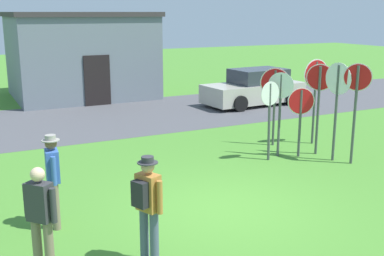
{
  "coord_description": "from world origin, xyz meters",
  "views": [
    {
      "loc": [
        -4.58,
        -7.73,
        3.83
      ],
      "look_at": [
        0.11,
        1.63,
        1.3
      ],
      "focal_mm": 44.96,
      "sensor_mm": 36.0,
      "label": 1
    }
  ],
  "objects_px": {
    "parked_car_on_street": "(254,88)",
    "stop_sign_leaning_left": "(275,92)",
    "stop_sign_rear_left": "(337,94)",
    "stop_sign_tallest": "(270,108)",
    "stop_sign_rear_right": "(315,86)",
    "stop_sign_nearest": "(356,97)",
    "stop_sign_far_back": "(301,110)",
    "person_in_teal": "(41,216)",
    "stop_sign_low_front": "(280,100)",
    "stop_sign_leaning_right": "(319,94)",
    "person_near_signs": "(148,203)",
    "person_holding_notes": "(53,176)"
  },
  "relations": [
    {
      "from": "stop_sign_rear_left",
      "to": "person_holding_notes",
      "type": "relative_size",
      "value": 1.49
    },
    {
      "from": "stop_sign_leaning_left",
      "to": "stop_sign_rear_right",
      "type": "xyz_separation_m",
      "value": [
        1.17,
        -0.37,
        0.17
      ]
    },
    {
      "from": "parked_car_on_street",
      "to": "person_near_signs",
      "type": "height_order",
      "value": "person_near_signs"
    },
    {
      "from": "parked_car_on_street",
      "to": "person_holding_notes",
      "type": "distance_m",
      "value": 13.02
    },
    {
      "from": "stop_sign_leaning_left",
      "to": "person_in_teal",
      "type": "relative_size",
      "value": 1.35
    },
    {
      "from": "stop_sign_far_back",
      "to": "stop_sign_tallest",
      "type": "bearing_deg",
      "value": 171.47
    },
    {
      "from": "person_in_teal",
      "to": "stop_sign_far_back",
      "type": "bearing_deg",
      "value": 23.34
    },
    {
      "from": "stop_sign_low_front",
      "to": "person_near_signs",
      "type": "bearing_deg",
      "value": -144.28
    },
    {
      "from": "stop_sign_nearest",
      "to": "stop_sign_tallest",
      "type": "bearing_deg",
      "value": 143.44
    },
    {
      "from": "stop_sign_nearest",
      "to": "stop_sign_rear_right",
      "type": "distance_m",
      "value": 2.06
    },
    {
      "from": "stop_sign_far_back",
      "to": "person_in_teal",
      "type": "bearing_deg",
      "value": -156.66
    },
    {
      "from": "stop_sign_leaning_left",
      "to": "parked_car_on_street",
      "type": "bearing_deg",
      "value": 61.16
    },
    {
      "from": "stop_sign_far_back",
      "to": "person_in_teal",
      "type": "xyz_separation_m",
      "value": [
        -7.28,
        -3.14,
        -0.33
      ]
    },
    {
      "from": "stop_sign_rear_right",
      "to": "stop_sign_far_back",
      "type": "bearing_deg",
      "value": -144.25
    },
    {
      "from": "parked_car_on_street",
      "to": "stop_sign_leaning_left",
      "type": "height_order",
      "value": "stop_sign_leaning_left"
    },
    {
      "from": "stop_sign_leaning_right",
      "to": "stop_sign_rear_left",
      "type": "relative_size",
      "value": 0.97
    },
    {
      "from": "stop_sign_nearest",
      "to": "stop_sign_rear_left",
      "type": "height_order",
      "value": "stop_sign_nearest"
    },
    {
      "from": "stop_sign_tallest",
      "to": "stop_sign_rear_right",
      "type": "bearing_deg",
      "value": 19.26
    },
    {
      "from": "person_holding_notes",
      "to": "stop_sign_far_back",
      "type": "bearing_deg",
      "value": 12.68
    },
    {
      "from": "stop_sign_leaning_left",
      "to": "person_near_signs",
      "type": "distance_m",
      "value": 7.54
    },
    {
      "from": "stop_sign_far_back",
      "to": "stop_sign_rear_right",
      "type": "height_order",
      "value": "stop_sign_rear_right"
    },
    {
      "from": "person_holding_notes",
      "to": "stop_sign_tallest",
      "type": "bearing_deg",
      "value": 15.82
    },
    {
      "from": "stop_sign_far_back",
      "to": "stop_sign_leaning_right",
      "type": "distance_m",
      "value": 0.69
    },
    {
      "from": "person_near_signs",
      "to": "parked_car_on_street",
      "type": "bearing_deg",
      "value": 49.35
    },
    {
      "from": "stop_sign_tallest",
      "to": "person_in_teal",
      "type": "height_order",
      "value": "stop_sign_tallest"
    },
    {
      "from": "stop_sign_leaning_right",
      "to": "stop_sign_rear_left",
      "type": "height_order",
      "value": "stop_sign_rear_left"
    },
    {
      "from": "stop_sign_rear_left",
      "to": "person_holding_notes",
      "type": "height_order",
      "value": "stop_sign_rear_left"
    },
    {
      "from": "stop_sign_rear_right",
      "to": "person_in_teal",
      "type": "distance_m",
      "value": 9.45
    },
    {
      "from": "stop_sign_tallest",
      "to": "stop_sign_nearest",
      "type": "relative_size",
      "value": 0.8
    },
    {
      "from": "stop_sign_leaning_left",
      "to": "person_holding_notes",
      "type": "bearing_deg",
      "value": -157.87
    },
    {
      "from": "stop_sign_tallest",
      "to": "person_in_teal",
      "type": "distance_m",
      "value": 7.17
    },
    {
      "from": "parked_car_on_street",
      "to": "stop_sign_rear_right",
      "type": "distance_m",
      "value": 6.38
    },
    {
      "from": "person_in_teal",
      "to": "stop_sign_leaning_left",
      "type": "bearing_deg",
      "value": 30.93
    },
    {
      "from": "stop_sign_far_back",
      "to": "person_near_signs",
      "type": "relative_size",
      "value": 1.09
    },
    {
      "from": "stop_sign_rear_left",
      "to": "stop_sign_rear_right",
      "type": "bearing_deg",
      "value": 68.07
    },
    {
      "from": "person_near_signs",
      "to": "person_holding_notes",
      "type": "bearing_deg",
      "value": 117.63
    },
    {
      "from": "stop_sign_leaning_left",
      "to": "stop_sign_rear_left",
      "type": "xyz_separation_m",
      "value": [
        0.54,
        -1.94,
        0.21
      ]
    },
    {
      "from": "stop_sign_tallest",
      "to": "stop_sign_rear_right",
      "type": "height_order",
      "value": "stop_sign_rear_right"
    },
    {
      "from": "stop_sign_tallest",
      "to": "stop_sign_rear_right",
      "type": "distance_m",
      "value": 2.3
    },
    {
      "from": "stop_sign_leaning_left",
      "to": "person_in_teal",
      "type": "bearing_deg",
      "value": -149.07
    },
    {
      "from": "stop_sign_rear_right",
      "to": "person_near_signs",
      "type": "height_order",
      "value": "stop_sign_rear_right"
    },
    {
      "from": "stop_sign_rear_right",
      "to": "person_holding_notes",
      "type": "bearing_deg",
      "value": -163.25
    },
    {
      "from": "person_in_teal",
      "to": "person_near_signs",
      "type": "bearing_deg",
      "value": -13.43
    },
    {
      "from": "stop_sign_rear_right",
      "to": "person_in_teal",
      "type": "height_order",
      "value": "stop_sign_rear_right"
    },
    {
      "from": "stop_sign_low_front",
      "to": "stop_sign_tallest",
      "type": "distance_m",
      "value": 0.52
    },
    {
      "from": "stop_sign_far_back",
      "to": "stop_sign_rear_right",
      "type": "xyz_separation_m",
      "value": [
        1.23,
        0.89,
        0.46
      ]
    },
    {
      "from": "parked_car_on_street",
      "to": "person_near_signs",
      "type": "xyz_separation_m",
      "value": [
        -8.91,
        -10.38,
        0.32
      ]
    },
    {
      "from": "stop_sign_rear_right",
      "to": "person_near_signs",
      "type": "distance_m",
      "value": 8.28
    },
    {
      "from": "parked_car_on_street",
      "to": "stop_sign_tallest",
      "type": "relative_size",
      "value": 2.1
    },
    {
      "from": "stop_sign_far_back",
      "to": "person_holding_notes",
      "type": "bearing_deg",
      "value": -167.32
    }
  ]
}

